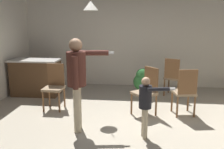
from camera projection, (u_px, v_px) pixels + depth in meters
The scene contains 11 objects.
ground at pixel (124, 130), 4.48m from camera, with size 7.68×7.68×0.00m, color #B2A893.
wall_back at pixel (131, 41), 7.28m from camera, with size 6.40×0.10×2.70m, color silver.
kitchen_counter at pixel (36, 77), 6.51m from camera, with size 1.26×0.66×0.95m.
person_adult at pixel (77, 75), 4.27m from camera, with size 0.79×0.56×1.66m.
person_child at pixel (146, 101), 4.06m from camera, with size 0.58×0.30×1.06m.
dining_chair_by_counter at pixel (55, 85), 5.49m from camera, with size 0.43×0.43×1.00m.
dining_chair_near_wall at pixel (147, 89), 5.12m from camera, with size 0.59×0.59×1.00m.
dining_chair_centre_back at pixel (185, 90), 5.05m from camera, with size 0.49×0.49×1.00m.
dining_chair_spare at pixel (173, 76), 6.37m from camera, with size 0.56×0.56×1.00m.
potted_plant_corner at pixel (143, 81), 6.37m from camera, with size 0.48×0.48×0.74m.
ceiling_light_pendant at pixel (91, 6), 5.23m from camera, with size 0.32×0.32×0.55m.
Camera 1 is at (0.24, -4.15, 1.97)m, focal length 39.62 mm.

